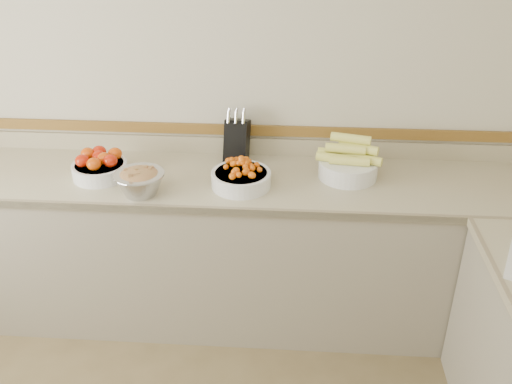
# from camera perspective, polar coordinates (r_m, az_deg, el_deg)

# --- Properties ---
(back_wall) EXTENTS (4.00, 0.00, 4.00)m
(back_wall) POSITION_cam_1_polar(r_m,az_deg,el_deg) (3.20, -5.52, 10.54)
(back_wall) COLOR beige
(back_wall) RESTS_ON ground_plane
(counter_back) EXTENTS (4.00, 0.65, 1.08)m
(counter_back) POSITION_cam_1_polar(r_m,az_deg,el_deg) (3.29, -5.72, -5.43)
(counter_back) COLOR tan
(counter_back) RESTS_ON ground_plane
(knife_block) EXTENTS (0.15, 0.17, 0.31)m
(knife_block) POSITION_cam_1_polar(r_m,az_deg,el_deg) (3.18, -1.93, 5.24)
(knife_block) COLOR black
(knife_block) RESTS_ON counter_back
(tomato_bowl) EXTENTS (0.29, 0.29, 0.14)m
(tomato_bowl) POSITION_cam_1_polar(r_m,az_deg,el_deg) (3.13, -15.37, 2.53)
(tomato_bowl) COLOR white
(tomato_bowl) RESTS_ON counter_back
(cherry_tomato_bowl) EXTENTS (0.31, 0.31, 0.17)m
(cherry_tomato_bowl) POSITION_cam_1_polar(r_m,az_deg,el_deg) (2.93, -1.51, 1.55)
(cherry_tomato_bowl) COLOR white
(cherry_tomato_bowl) RESTS_ON counter_back
(corn_bowl) EXTENTS (0.35, 0.31, 0.23)m
(corn_bowl) POSITION_cam_1_polar(r_m,az_deg,el_deg) (3.06, 9.22, 2.80)
(corn_bowl) COLOR white
(corn_bowl) RESTS_ON counter_back
(rhubarb_bowl) EXTENTS (0.26, 0.26, 0.15)m
(rhubarb_bowl) POSITION_cam_1_polar(r_m,az_deg,el_deg) (2.90, -11.56, 1.09)
(rhubarb_bowl) COLOR #B2B2BA
(rhubarb_bowl) RESTS_ON counter_back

